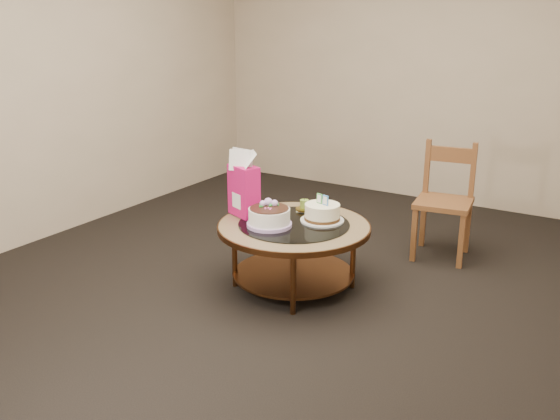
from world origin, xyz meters
The scene contains 8 objects.
ground centered at (0.00, 0.00, 0.00)m, with size 5.00×5.00×0.00m, color black.
room_walls centered at (0.00, 0.00, 1.54)m, with size 4.52×5.02×2.61m.
coffee_table centered at (0.00, 0.00, 0.38)m, with size 1.02×1.02×0.46m.
decorated_cake centered at (-0.11, -0.13, 0.51)m, with size 0.30×0.30×0.17m.
cream_cake centered at (0.14, 0.14, 0.52)m, with size 0.29×0.29×0.19m.
gift_bag centered at (-0.38, -0.03, 0.68)m, with size 0.26×0.22×0.45m.
pillar_candle centered at (-0.07, 0.27, 0.49)m, with size 0.13×0.13×0.09m.
dining_chair centered at (0.67, 1.10, 0.44)m, with size 0.45×0.45×0.87m.
Camera 1 is at (1.98, -3.37, 1.82)m, focal length 40.00 mm.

